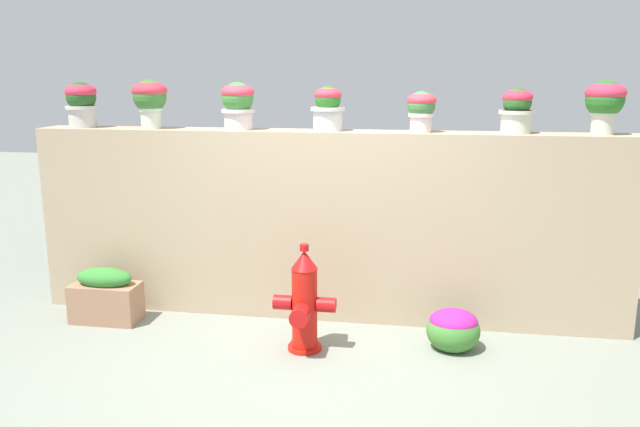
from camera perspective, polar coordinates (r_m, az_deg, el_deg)
ground_plane at (r=4.72m, az=-1.99°, el=-14.59°), size 24.00×24.00×0.00m
stone_wall at (r=5.60m, az=0.45°, el=-1.05°), size 5.23×0.38×1.68m
potted_plant_0 at (r=6.19m, az=-20.86°, el=9.49°), size 0.29×0.29×0.41m
potted_plant_1 at (r=5.87m, az=-15.20°, el=10.14°), size 0.31×0.31×0.43m
potted_plant_2 at (r=5.59m, az=-7.47°, el=9.98°), size 0.29×0.29×0.41m
potted_plant_3 at (r=5.44m, az=0.72°, el=9.67°), size 0.30×0.30×0.38m
potted_plant_4 at (r=5.37m, az=9.19°, el=9.47°), size 0.24×0.24×0.34m
potted_plant_5 at (r=5.46m, az=17.46°, el=9.09°), size 0.29×0.29×0.37m
potted_plant_6 at (r=5.59m, az=24.46°, el=9.35°), size 0.31×0.31×0.43m
fire_hydrant at (r=4.98m, az=-1.44°, el=-8.19°), size 0.50×0.40×0.87m
flower_bush_left at (r=5.18m, az=12.01°, el=-10.12°), size 0.43×0.38×0.35m
planter_box at (r=5.91m, az=-18.90°, el=-7.09°), size 0.59×0.30×0.49m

